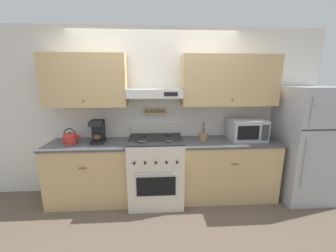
{
  "coord_description": "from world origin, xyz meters",
  "views": [
    {
      "loc": [
        0.0,
        -2.58,
        1.79
      ],
      "look_at": [
        0.19,
        0.26,
        1.15
      ],
      "focal_mm": 22.0,
      "sensor_mm": 36.0,
      "label": 1
    }
  ],
  "objects": [
    {
      "name": "stove_range",
      "position": [
        0.0,
        0.26,
        0.49
      ],
      "size": [
        0.77,
        0.73,
        1.11
      ],
      "color": "beige",
      "rests_on": "ground_plane"
    },
    {
      "name": "refrigerator",
      "position": [
        2.29,
        0.24,
        0.85
      ],
      "size": [
        0.81,
        0.76,
        1.69
      ],
      "color": "#ADAFB5",
      "rests_on": "ground_plane"
    },
    {
      "name": "coffee_maker",
      "position": [
        -0.84,
        0.37,
        1.06
      ],
      "size": [
        0.18,
        0.23,
        0.33
      ],
      "color": "black",
      "rests_on": "counter_left"
    },
    {
      "name": "wall_back",
      "position": [
        0.06,
        0.58,
        1.46
      ],
      "size": [
        5.2,
        0.46,
        2.55
      ],
      "color": "silver",
      "rests_on": "ground_plane"
    },
    {
      "name": "counter_right",
      "position": [
        1.1,
        0.32,
        0.45
      ],
      "size": [
        1.43,
        0.63,
        0.9
      ],
      "color": "tan",
      "rests_on": "ground_plane"
    },
    {
      "name": "counter_left",
      "position": [
        -0.97,
        0.32,
        0.45
      ],
      "size": [
        1.17,
        0.63,
        0.9
      ],
      "color": "tan",
      "rests_on": "ground_plane"
    },
    {
      "name": "tea_kettle",
      "position": [
        -1.22,
        0.34,
        0.98
      ],
      "size": [
        0.25,
        0.2,
        0.22
      ],
      "color": "red",
      "rests_on": "counter_left"
    },
    {
      "name": "ground_plane",
      "position": [
        0.0,
        0.0,
        0.0
      ],
      "size": [
        16.0,
        16.0,
        0.0
      ],
      "primitive_type": "plane",
      "color": "brown"
    },
    {
      "name": "microwave",
      "position": [
        1.38,
        0.36,
        1.05
      ],
      "size": [
        0.52,
        0.41,
        0.31
      ],
      "color": "#ADAFB5",
      "rests_on": "counter_right"
    },
    {
      "name": "utensil_crock",
      "position": [
        0.71,
        0.34,
        0.96
      ],
      "size": [
        0.14,
        0.14,
        0.28
      ],
      "color": "#8E7051",
      "rests_on": "counter_right"
    }
  ]
}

